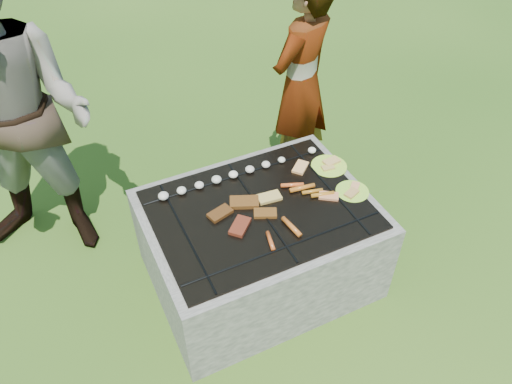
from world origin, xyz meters
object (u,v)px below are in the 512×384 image
plate_near (352,192)px  cook (301,84)px  fire_pit (260,247)px  plate_far (329,166)px  bystander (15,123)px

plate_near → cook: 0.98m
fire_pit → plate_near: size_ratio=5.86×
cook → plate_near: bearing=53.9°
plate_far → cook: size_ratio=0.18×
cook → bystander: bystander is taller
fire_pit → cook: bearing=48.8°
fire_pit → cook: cook is taller
plate_near → fire_pit: bearing=169.2°
plate_far → bystander: bearing=156.5°
plate_far → bystander: bystander is taller
plate_near → cook: size_ratio=0.14×
plate_far → plate_near: 0.26m
cook → fire_pit: bearing=23.3°
plate_near → bystander: bearing=149.3°
plate_far → cook: bearing=75.8°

